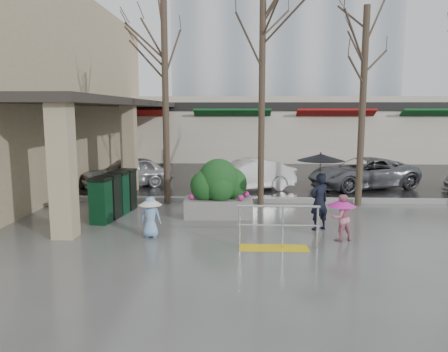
# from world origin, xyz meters

# --- Properties ---
(ground) EXTENTS (120.00, 120.00, 0.00)m
(ground) POSITION_xyz_m (0.00, 0.00, 0.00)
(ground) COLOR #51514F
(ground) RESTS_ON ground
(street_asphalt) EXTENTS (120.00, 36.00, 0.01)m
(street_asphalt) POSITION_xyz_m (0.00, 22.00, 0.01)
(street_asphalt) COLOR black
(street_asphalt) RESTS_ON ground
(curb) EXTENTS (120.00, 0.30, 0.15)m
(curb) POSITION_xyz_m (0.00, 4.00, 0.07)
(curb) COLOR gray
(curb) RESTS_ON ground
(near_building) EXTENTS (6.00, 18.00, 8.00)m
(near_building) POSITION_xyz_m (-9.00, 8.00, 4.00)
(near_building) COLOR tan
(near_building) RESTS_ON ground
(canopy_slab) EXTENTS (2.80, 18.00, 0.25)m
(canopy_slab) POSITION_xyz_m (-4.80, 8.00, 3.62)
(canopy_slab) COLOR #2D2823
(canopy_slab) RESTS_ON pillar_front
(pillar_front) EXTENTS (0.55, 0.55, 3.50)m
(pillar_front) POSITION_xyz_m (-3.90, -0.50, 1.75)
(pillar_front) COLOR tan
(pillar_front) RESTS_ON ground
(pillar_back) EXTENTS (0.55, 0.55, 3.50)m
(pillar_back) POSITION_xyz_m (-3.90, 6.00, 1.75)
(pillar_back) COLOR tan
(pillar_back) RESTS_ON ground
(storefront_row) EXTENTS (34.00, 6.74, 4.00)m
(storefront_row) POSITION_xyz_m (2.00, 17.97, 2.01)
(storefront_row) COLOR beige
(storefront_row) RESTS_ON ground
(office_tower) EXTENTS (18.00, 12.00, 25.00)m
(office_tower) POSITION_xyz_m (4.00, 30.00, 12.50)
(office_tower) COLOR #8C99A8
(office_tower) RESTS_ON ground
(handrail) EXTENTS (1.90, 0.50, 1.03)m
(handrail) POSITION_xyz_m (1.36, -1.20, 0.38)
(handrail) COLOR yellow
(handrail) RESTS_ON ground
(tree_west) EXTENTS (3.20, 3.20, 6.80)m
(tree_west) POSITION_xyz_m (-2.00, 3.60, 5.08)
(tree_west) COLOR #382B21
(tree_west) RESTS_ON ground
(tree_midwest) EXTENTS (3.20, 3.20, 7.00)m
(tree_midwest) POSITION_xyz_m (1.20, 3.60, 5.23)
(tree_midwest) COLOR #382B21
(tree_midwest) RESTS_ON ground
(tree_mideast) EXTENTS (3.20, 3.20, 6.50)m
(tree_mideast) POSITION_xyz_m (4.50, 3.60, 4.86)
(tree_mideast) COLOR #382B21
(tree_mideast) RESTS_ON ground
(woman) EXTENTS (1.25, 1.25, 2.10)m
(woman) POSITION_xyz_m (2.62, 0.46, 1.33)
(woman) COLOR black
(woman) RESTS_ON ground
(child_pink) EXTENTS (0.70, 0.70, 1.15)m
(child_pink) POSITION_xyz_m (3.00, -0.49, 0.67)
(child_pink) COLOR pink
(child_pink) RESTS_ON ground
(child_blue) EXTENTS (0.59, 0.59, 1.06)m
(child_blue) POSITION_xyz_m (-1.74, -0.40, 0.63)
(child_blue) COLOR #7CA9DD
(child_blue) RESTS_ON ground
(planter) EXTENTS (2.06, 1.19, 1.76)m
(planter) POSITION_xyz_m (-0.14, 1.83, 0.84)
(planter) COLOR gray
(planter) RESTS_ON ground
(news_boxes) EXTENTS (0.87, 2.41, 1.32)m
(news_boxes) POSITION_xyz_m (-3.30, 1.78, 0.66)
(news_boxes) COLOR #0D391E
(news_boxes) RESTS_ON ground
(car_a) EXTENTS (3.98, 2.96, 1.26)m
(car_a) POSITION_xyz_m (-4.24, 6.84, 0.63)
(car_a) COLOR #ACACB1
(car_a) RESTS_ON ground
(car_b) EXTENTS (4.05, 2.67, 1.26)m
(car_b) POSITION_xyz_m (0.76, 6.18, 0.63)
(car_b) COLOR silver
(car_b) RESTS_ON ground
(car_c) EXTENTS (4.98, 3.54, 1.26)m
(car_c) POSITION_xyz_m (5.52, 6.88, 0.63)
(car_c) COLOR slate
(car_c) RESTS_ON ground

